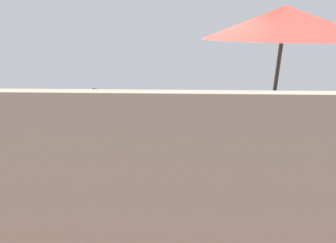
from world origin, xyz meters
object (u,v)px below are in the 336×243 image
(chair_southwest, at_px, (234,111))
(chair_southeast, at_px, (107,109))
(chair_north, at_px, (168,142))
(chair_south, at_px, (169,110))
(chair_west, at_px, (245,125))
(chair_northeast, at_px, (72,143))
(dining_table, at_px, (168,116))
(patio_umbrella, at_px, (284,23))
(cup, at_px, (155,107))
(laptop, at_px, (174,112))
(chair_northwest, at_px, (260,143))
(chair_east, at_px, (89,124))

(chair_southwest, distance_m, chair_southeast, 2.59)
(chair_southwest, xyz_separation_m, chair_north, (1.27, 1.55, 0.00))
(chair_southwest, bearing_deg, chair_south, -41.23)
(chair_southeast, relative_size, chair_west, 1.00)
(chair_northeast, bearing_deg, chair_north, -48.51)
(dining_table, relative_size, patio_umbrella, 0.87)
(chair_southwest, xyz_separation_m, chair_west, (-0.03, 0.80, 0.00))
(chair_south, relative_size, cup, 9.52)
(chair_northeast, height_order, laptop, chair_northeast)
(chair_northeast, distance_m, laptop, 1.70)
(chair_north, bearing_deg, chair_northeast, 175.59)
(chair_northwest, bearing_deg, patio_umbrella, 99.28)
(chair_south, height_order, chair_west, same)
(patio_umbrella, bearing_deg, chair_southwest, -65.10)
(chair_south, distance_m, chair_northwest, 2.08)
(patio_umbrella, relative_size, chair_southwest, 2.49)
(chair_northeast, bearing_deg, chair_south, -2.20)
(chair_southwest, xyz_separation_m, chair_east, (2.69, 0.82, 0.00))
(laptop, bearing_deg, chair_southeast, -23.94)
(patio_umbrella, xyz_separation_m, chair_south, (1.72, -0.91, -1.65))
(chair_east, bearing_deg, chair_south, -55.62)
(chair_northwest, xyz_separation_m, cup, (1.61, -0.95, 0.25))
(chair_southeast, distance_m, cup, 1.28)
(laptop, bearing_deg, patio_umbrella, -172.48)
(chair_southeast, distance_m, laptop, 1.69)
(chair_north, bearing_deg, chair_west, 21.55)
(chair_northwest, bearing_deg, chair_northeast, -140.99)
(cup, bearing_deg, laptop, 144.87)
(chair_north, bearing_deg, chair_east, 144.39)
(chair_south, height_order, laptop, chair_south)
(patio_umbrella, relative_size, chair_northeast, 2.49)
(chair_west, bearing_deg, chair_south, -129.74)
(patio_umbrella, height_order, chair_west, patio_umbrella)
(dining_table, xyz_separation_m, chair_south, (-0.00, -0.80, -0.15))
(chair_north, xyz_separation_m, laptop, (-0.07, -0.71, 0.24))
(chair_south, xyz_separation_m, cup, (0.23, 0.62, 0.25))
(chair_west, distance_m, laptop, 1.25)
(chair_southwest, relative_size, chair_northwest, 1.00)
(dining_table, distance_m, chair_northwest, 1.58)
(chair_east, bearing_deg, chair_northeast, -175.46)
(chair_south, height_order, cup, chair_south)
(dining_table, height_order, patio_umbrella, patio_umbrella)
(chair_southeast, bearing_deg, chair_northwest, -167.79)
(chair_east, xyz_separation_m, laptop, (-1.49, 0.02, 0.24))
(chair_west, bearing_deg, chair_northeast, -80.91)
(chair_south, bearing_deg, chair_southwest, 174.43)
(cup, bearing_deg, chair_south, -110.61)
(chair_north, height_order, chair_south, same)
(chair_east, relative_size, chair_west, 1.00)
(chair_north, distance_m, cup, 1.01)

